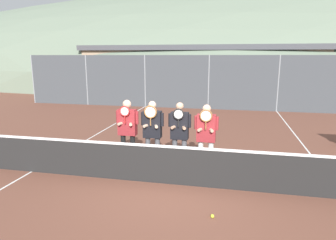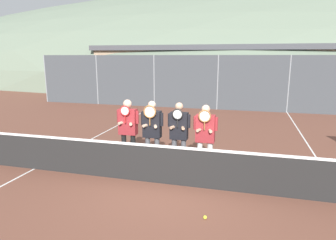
{
  "view_description": "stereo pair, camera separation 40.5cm",
  "coord_description": "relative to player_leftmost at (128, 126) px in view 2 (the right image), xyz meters",
  "views": [
    {
      "loc": [
        1.26,
        -6.32,
        2.9
      ],
      "look_at": [
        -0.32,
        1.08,
        1.28
      ],
      "focal_mm": 32.0,
      "sensor_mm": 36.0,
      "label": 1
    },
    {
      "loc": [
        1.65,
        -6.23,
        2.9
      ],
      "look_at": [
        -0.32,
        1.08,
        1.28
      ],
      "focal_mm": 32.0,
      "sensor_mm": 36.0,
      "label": 2
    }
  ],
  "objects": [
    {
      "name": "court_line_left_sideline",
      "position": [
        -2.28,
        2.07,
        -1.07
      ],
      "size": [
        0.05,
        16.0,
        0.01
      ],
      "primitive_type": "cube",
      "color": "white",
      "rests_on": "ground_plane"
    },
    {
      "name": "tennis_ball_on_court",
      "position": [
        2.4,
        -2.22,
        -1.04
      ],
      "size": [
        0.07,
        0.07,
        0.07
      ],
      "color": "#CCDB33",
      "rests_on": "ground_plane"
    },
    {
      "name": "fence_back",
      "position": [
        1.38,
        9.29,
        0.4
      ],
      "size": [
        21.81,
        0.06,
        2.95
      ],
      "color": "gray",
      "rests_on": "ground_plane"
    },
    {
      "name": "clubhouse_building",
      "position": [
        0.2,
        16.13,
        0.78
      ],
      "size": [
        17.64,
        5.5,
        3.66
      ],
      "color": "tan",
      "rests_on": "ground_plane"
    },
    {
      "name": "car_left_of_center",
      "position": [
        0.31,
        11.84,
        -0.12
      ],
      "size": [
        4.42,
        1.97,
        1.88
      ],
      "color": "#B2B7BC",
      "rests_on": "ground_plane"
    },
    {
      "name": "hill_distant",
      "position": [
        1.38,
        46.66,
        -1.07
      ],
      "size": [
        124.33,
        69.07,
        24.18
      ],
      "color": "slate",
      "rests_on": "ground_plane"
    },
    {
      "name": "court_line_right_sideline",
      "position": [
        5.05,
        2.07,
        -1.07
      ],
      "size": [
        0.05,
        16.0,
        0.01
      ],
      "primitive_type": "cube",
      "color": "white",
      "rests_on": "ground_plane"
    },
    {
      "name": "car_far_left",
      "position": [
        -4.55,
        11.85,
        -0.15
      ],
      "size": [
        4.38,
        1.98,
        1.81
      ],
      "color": "maroon",
      "rests_on": "ground_plane"
    },
    {
      "name": "player_rightmost",
      "position": [
        2.07,
        -0.14,
        -0.03
      ],
      "size": [
        0.59,
        0.34,
        1.76
      ],
      "color": "white",
      "rests_on": "ground_plane"
    },
    {
      "name": "player_leftmost",
      "position": [
        0.0,
        0.0,
        0.0
      ],
      "size": [
        0.61,
        0.34,
        1.79
      ],
      "color": "black",
      "rests_on": "ground_plane"
    },
    {
      "name": "car_center",
      "position": [
        5.3,
        11.78,
        -0.16
      ],
      "size": [
        4.65,
        1.95,
        1.8
      ],
      "color": "silver",
      "rests_on": "ground_plane"
    },
    {
      "name": "tennis_net",
      "position": [
        1.38,
        -0.93,
        -0.59
      ],
      "size": [
        9.86,
        0.09,
        1.03
      ],
      "color": "gray",
      "rests_on": "ground_plane"
    },
    {
      "name": "player_center_left",
      "position": [
        0.71,
        -0.12,
        -0.01
      ],
      "size": [
        0.59,
        0.34,
        1.8
      ],
      "color": "#56565B",
      "rests_on": "ground_plane"
    },
    {
      "name": "ground_plane",
      "position": [
        1.38,
        -0.93,
        -1.07
      ],
      "size": [
        120.0,
        120.0,
        0.0
      ],
      "primitive_type": "plane",
      "color": "brown"
    },
    {
      "name": "player_center_right",
      "position": [
        1.4,
        -0.08,
        -0.03
      ],
      "size": [
        0.58,
        0.34,
        1.78
      ],
      "color": "#56565B",
      "rests_on": "ground_plane"
    }
  ]
}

